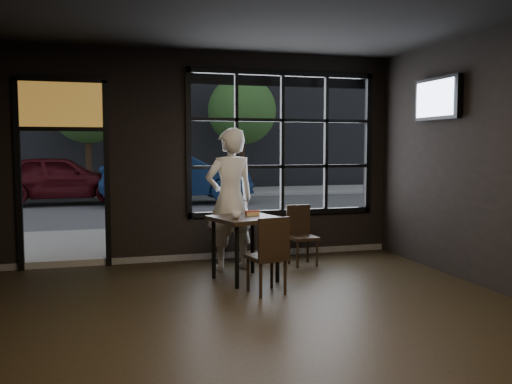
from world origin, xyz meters
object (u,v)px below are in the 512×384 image
object	(u,v)px
cafe_table	(245,248)
man	(230,199)
navy_car	(176,176)
chair_near	(266,255)

from	to	relation	value
cafe_table	man	bearing A→B (deg)	77.38
cafe_table	navy_car	xyz separation A→B (m)	(0.35, 9.69, 0.42)
cafe_table	navy_car	world-z (taller)	navy_car
chair_near	navy_car	world-z (taller)	navy_car
navy_car	chair_near	bearing A→B (deg)	178.31
cafe_table	man	size ratio (longest dim) A/B	0.42
cafe_table	chair_near	bearing A→B (deg)	-99.40
chair_near	navy_car	size ratio (longest dim) A/B	0.21
chair_near	man	size ratio (longest dim) A/B	0.46
cafe_table	man	xyz separation A→B (m)	(-0.05, 0.66, 0.58)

